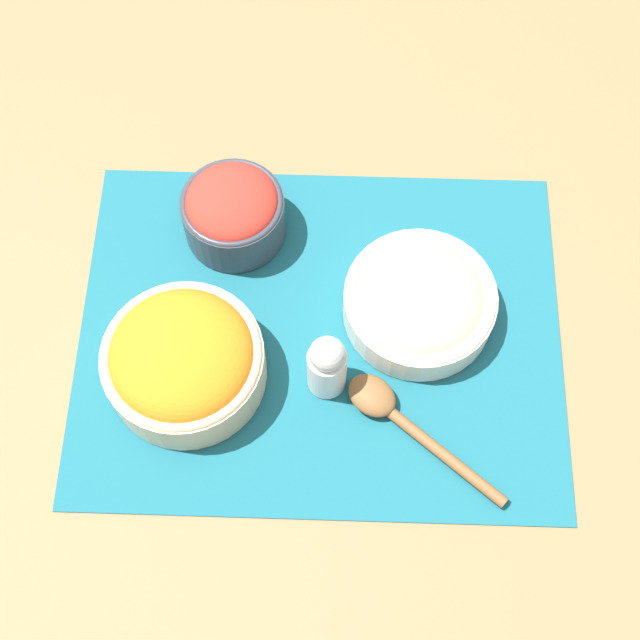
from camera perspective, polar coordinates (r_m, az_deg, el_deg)
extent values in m
plane|color=olive|center=(0.94, 0.00, -0.86)|extent=(3.00, 3.00, 0.00)
cube|color=#195B6B|center=(0.94, 0.00, -0.81)|extent=(0.51, 0.40, 0.00)
cylinder|color=#C6B28E|center=(0.91, -8.62, -2.87)|extent=(0.16, 0.16, 0.05)
torus|color=#C6B28E|center=(0.88, -8.86, -2.23)|extent=(0.16, 0.16, 0.01)
ellipsoid|color=orange|center=(0.88, -8.86, -2.23)|extent=(0.14, 0.14, 0.06)
cylinder|color=silver|center=(0.94, 6.36, 1.02)|extent=(0.16, 0.16, 0.04)
torus|color=silver|center=(0.92, 6.48, 1.55)|extent=(0.16, 0.16, 0.01)
ellipsoid|color=#A8CC7F|center=(0.92, 6.48, 1.55)|extent=(0.13, 0.13, 0.02)
cylinder|color=#333842|center=(0.98, -5.53, 6.63)|extent=(0.11, 0.11, 0.06)
torus|color=#333842|center=(0.95, -5.68, 7.51)|extent=(0.11, 0.11, 0.01)
ellipsoid|color=red|center=(0.95, -5.68, 7.51)|extent=(0.10, 0.10, 0.04)
cylinder|color=brown|center=(0.90, 7.78, -8.42)|extent=(0.13, 0.11, 0.01)
ellipsoid|color=brown|center=(0.90, 3.35, -4.85)|extent=(0.07, 0.06, 0.02)
cylinder|color=silver|center=(0.89, 0.45, -3.20)|extent=(0.04, 0.04, 0.06)
sphere|color=#B2B2B7|center=(0.85, 0.47, -2.20)|extent=(0.04, 0.04, 0.04)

